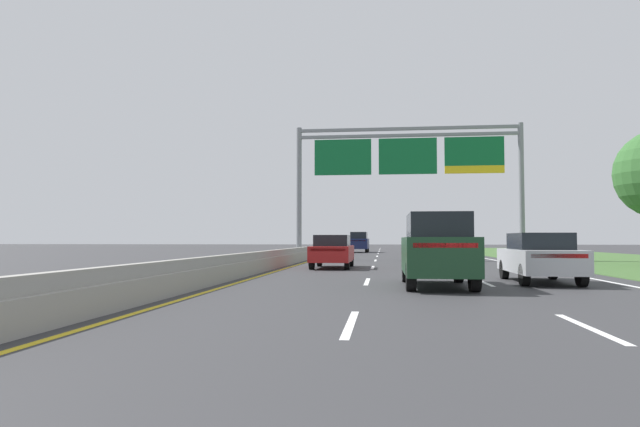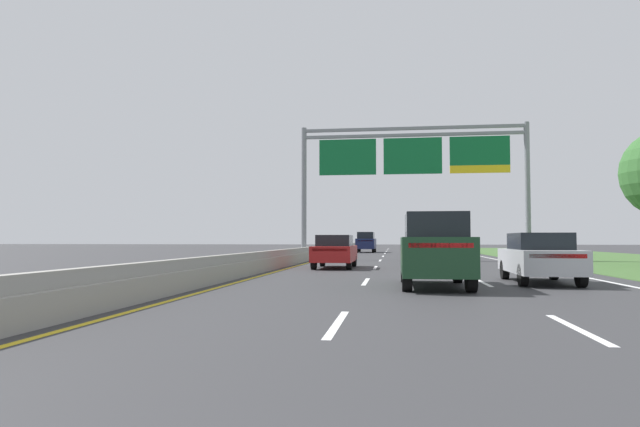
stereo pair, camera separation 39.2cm
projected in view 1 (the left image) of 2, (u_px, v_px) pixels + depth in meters
name	position (u px, v px, depth m)	size (l,w,h in m)	color
ground_plane	(406.00, 262.00, 33.13)	(220.00, 220.00, 0.00)	#333335
lane_striping	(406.00, 262.00, 32.68)	(11.96, 106.00, 0.01)	white
median_barrier_concrete	(297.00, 256.00, 33.90)	(0.60, 110.00, 0.85)	#99968E
overhead_sign_gantry	(408.00, 163.00, 37.07)	(15.06, 0.42, 9.01)	gray
pickup_truck_black	(436.00, 242.00, 52.59)	(2.06, 5.42, 2.20)	black
car_red_left_lane_sedan	(332.00, 251.00, 26.48)	(1.83, 4.41, 1.57)	maroon
car_silver_right_lane_sedan	(539.00, 257.00, 17.62)	(1.90, 4.43, 1.57)	#B2B5BA
car_navy_left_lane_suv	(359.00, 242.00, 57.78)	(1.96, 4.72, 2.11)	#161E47
car_darkgreen_centre_lane_suv	(437.00, 249.00, 16.13)	(1.91, 4.70, 2.11)	#193D23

